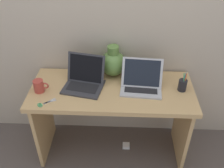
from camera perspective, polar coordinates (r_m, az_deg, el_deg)
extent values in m
plane|color=#564C47|center=(2.64, 0.00, -14.21)|extent=(6.00, 6.00, 0.00)
cube|color=#BCAD99|center=(2.17, 0.39, 13.66)|extent=(4.40, 0.04, 2.40)
cube|color=tan|center=(2.12, 0.00, -1.52)|extent=(1.35, 0.57, 0.04)
cube|color=tan|center=(2.47, -15.04, -7.98)|extent=(0.03, 0.48, 0.71)
cube|color=tan|center=(2.44, 15.31, -8.89)|extent=(0.03, 0.48, 0.71)
cube|color=#333338|center=(2.13, -6.41, -0.67)|extent=(0.36, 0.32, 0.01)
cube|color=black|center=(2.13, -6.42, -0.47)|extent=(0.28, 0.20, 0.00)
cube|color=#333338|center=(2.13, -5.85, 3.47)|extent=(0.33, 0.15, 0.24)
cube|color=black|center=(2.13, -5.85, 3.47)|extent=(0.29, 0.13, 0.21)
cube|color=#B2B2B7|center=(2.11, 6.47, -1.01)|extent=(0.35, 0.27, 0.01)
cube|color=black|center=(2.11, 6.49, -0.81)|extent=(0.27, 0.17, 0.00)
cube|color=#B2B2B7|center=(2.10, 6.73, 2.48)|extent=(0.34, 0.15, 0.22)
cube|color=black|center=(2.10, 6.73, 2.48)|extent=(0.30, 0.14, 0.19)
ellipsoid|color=#5B843D|center=(2.23, 0.25, 4.62)|extent=(0.23, 0.23, 0.22)
cylinder|color=#5B843D|center=(2.16, 0.26, 7.61)|extent=(0.10, 0.10, 0.07)
cylinder|color=#B23D33|center=(2.14, -16.02, -0.44)|extent=(0.08, 0.08, 0.10)
torus|color=#B23D33|center=(2.12, -14.68, -0.36)|extent=(0.06, 0.01, 0.06)
cylinder|color=black|center=(2.14, 15.43, -0.27)|extent=(0.07, 0.07, 0.10)
cylinder|color=#338CBF|center=(2.13, 15.75, 0.97)|extent=(0.02, 0.02, 0.14)
cylinder|color=#4CA566|center=(2.10, 15.75, 0.65)|extent=(0.03, 0.01, 0.14)
cylinder|color=orange|center=(2.12, 16.00, 0.78)|extent=(0.01, 0.01, 0.14)
cube|color=#B7B7BC|center=(2.04, -13.74, -3.75)|extent=(0.08, 0.08, 0.00)
cube|color=#B7B7BC|center=(2.04, -13.67, -3.85)|extent=(0.09, 0.06, 0.00)
torus|color=#4CA566|center=(2.02, -15.69, -4.65)|extent=(0.03, 0.03, 0.01)
torus|color=#4CA566|center=(2.03, -15.84, -4.42)|extent=(0.03, 0.03, 0.01)
cube|color=white|center=(2.64, 3.16, -13.58)|extent=(0.07, 0.07, 0.03)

